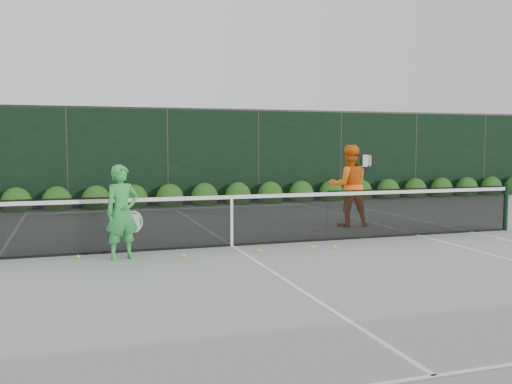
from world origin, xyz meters
name	(u,v)px	position (x,y,z in m)	size (l,w,h in m)	color
ground	(232,246)	(0.00, 0.00, 0.00)	(80.00, 80.00, 0.00)	gray
tennis_net	(230,219)	(-0.02, 0.00, 0.53)	(12.90, 0.10, 1.07)	black
player_woman	(122,212)	(-2.08, -0.60, 0.80)	(0.69, 0.56, 1.61)	green
player_man	(349,186)	(3.33, 1.66, 0.96)	(1.07, 0.91, 1.92)	orange
court_lines	(232,246)	(0.00, 0.00, 0.01)	(11.03, 23.83, 0.01)	white
windscreen_fence	(282,175)	(0.00, -2.71, 1.51)	(32.00, 21.07, 3.06)	black
hedge_row	(170,199)	(0.00, 7.15, 0.23)	(31.66, 0.65, 0.94)	#13380F
tennis_balls	(253,247)	(0.29, -0.39, 0.03)	(5.11, 2.11, 0.07)	yellow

